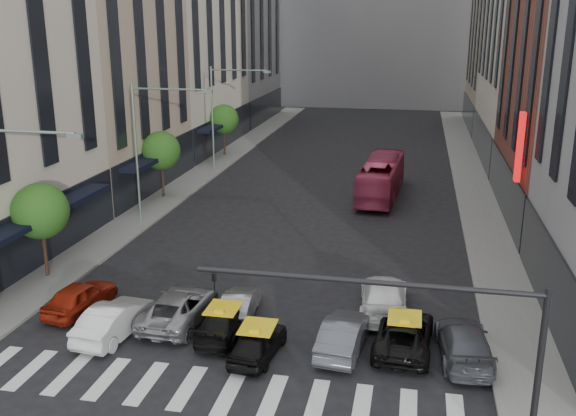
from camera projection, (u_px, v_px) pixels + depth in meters
The scene contains 24 objects.
ground at pixel (200, 415), 21.97m from camera, with size 160.00×160.00×0.00m, color black.
sidewalk_left at pixel (186, 184), 52.35m from camera, with size 3.00×96.00×0.15m, color slate.
sidewalk_right at pixel (477, 199), 47.98m from camera, with size 3.00×96.00×0.15m, color slate.
building_left_b at pixel (100, 34), 48.14m from camera, with size 8.00×16.00×24.00m, color tan.
building_left_d at pixel (235, 3), 82.09m from camera, with size 8.00×18.00×30.00m, color gray.
building_right_d at pixel (511, 11), 75.92m from camera, with size 8.00×18.00×28.00m, color tan.
tree_near at pixel (40, 211), 32.59m from camera, with size 2.88×2.88×4.95m.
tree_mid at pixel (161, 151), 47.63m from camera, with size 2.88×2.88×4.95m.
tree_far at pixel (224, 119), 62.68m from camera, with size 2.88×2.88×4.95m.
streetlamp_mid at pixel (149, 135), 41.02m from camera, with size 5.38×0.25×9.00m.
streetlamp_far at pixel (222, 104), 56.07m from camera, with size 5.38×0.25×9.00m.
traffic_signal at pixel (439, 331), 18.31m from camera, with size 10.10×0.20×6.00m.
liberty_sign at pixel (520, 147), 36.70m from camera, with size 0.30×0.70×4.00m.
car_red at pixel (80, 297), 29.62m from camera, with size 1.67×4.16×1.42m, color maroon.
car_white_front at pixel (115, 319), 27.29m from camera, with size 1.57×4.51×1.48m, color silver.
car_silver at pixel (179, 307), 28.54m from camera, with size 2.39×5.18×1.44m, color gray.
taxi_left at pixel (223, 322), 27.33m from camera, with size 1.75×4.30×1.25m, color black.
taxi_center at pixel (258, 342), 25.58m from camera, with size 1.53×3.79×1.29m, color black.
car_grey_mid at pixel (344, 334), 26.08m from camera, with size 1.53×4.39×1.45m, color #474A4F.
taxi_right at pixel (404, 333), 26.25m from camera, with size 2.24×4.87×1.35m, color black.
car_grey_curb at pixel (464, 343), 25.41m from camera, with size 1.97×4.85×1.41m, color #46494F.
car_row2_left at pixel (240, 304), 29.00m from camera, with size 1.34×3.85×1.27m, color gray.
car_row2_right at pixel (384, 296), 29.52m from camera, with size 2.15×5.28×1.53m, color white.
bus at pixel (381, 178), 48.60m from camera, with size 2.49×10.64×2.96m, color #BA365C.
Camera 1 is at (6.73, -18.10, 13.01)m, focal length 40.00 mm.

